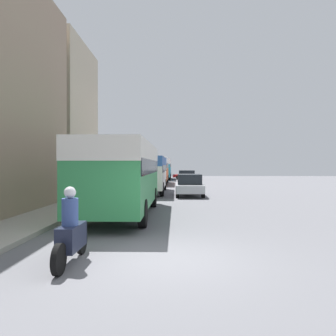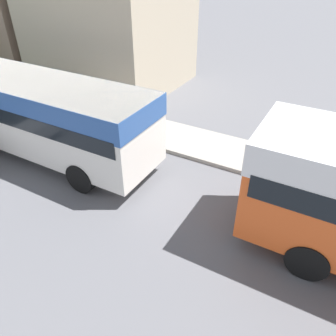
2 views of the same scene
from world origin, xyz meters
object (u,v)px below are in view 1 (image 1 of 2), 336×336
bus_third_in_line (157,167)px  pedestrian_near_curb (131,174)px  bus_lead (123,169)px  car_crossing (187,175)px  car_far_curb (189,185)px  bus_following (149,170)px  motorcycle_behind_lead (71,233)px  bus_rear (163,166)px

bus_third_in_line → pedestrian_near_curb: size_ratio=5.18×
bus_lead → car_crossing: bus_lead is taller
pedestrian_near_curb → car_far_curb: bearing=-70.3°
bus_lead → bus_third_in_line: (0.11, 24.08, 0.01)m
bus_following → bus_third_in_line: bearing=90.6°
bus_lead → bus_following: bus_lead is taller
bus_lead → car_far_curb: size_ratio=2.06×
bus_following → car_crossing: (3.82, 25.45, -1.12)m
car_crossing → bus_third_in_line: bearing=163.1°
car_far_curb → pedestrian_near_curb: (-6.75, 18.88, 0.26)m
bus_following → car_crossing: 25.76m
bus_third_in_line → motorcycle_behind_lead: (-0.12, -31.22, -1.35)m
motorcycle_behind_lead → car_far_curb: 16.57m
bus_lead → bus_rear: (0.32, 36.75, 0.03)m
car_far_curb → pedestrian_near_curb: bearing=-70.3°
bus_third_in_line → motorcycle_behind_lead: size_ratio=4.19×
bus_rear → bus_lead: bearing=-90.5°
car_crossing → car_far_curb: car_far_curb is taller
car_far_curb → bus_rear: bearing=-83.8°
bus_lead → bus_following: 11.59m
car_crossing → motorcycle_behind_lead: bearing=174.7°
bus_lead → bus_third_in_line: size_ratio=0.98×
bus_rear → car_far_curb: (2.98, -27.65, -1.25)m
bus_rear → pedestrian_near_curb: bearing=-113.3°
motorcycle_behind_lead → bus_following: bearing=89.2°
bus_lead → car_far_curb: bearing=70.1°
bus_following → bus_rear: bearing=89.8°
bus_rear → car_crossing: bus_rear is taller
motorcycle_behind_lead → pedestrian_near_curb: bearing=95.6°
bus_rear → pedestrian_near_curb: size_ratio=5.90×
pedestrian_near_curb → bus_third_in_line: bearing=-47.6°
bus_lead → car_far_curb: bus_lead is taller
bus_rear → car_far_curb: size_ratio=2.40×
bus_third_in_line → bus_rear: 12.67m
bus_third_in_line → bus_following: bearing=-89.4°
bus_third_in_line → bus_rear: (0.20, 12.67, 0.02)m
car_far_curb → pedestrian_near_curb: size_ratio=2.46×
bus_lead → pedestrian_near_curb: bearing=97.0°
car_far_curb → pedestrian_near_curb: pedestrian_near_curb is taller
bus_rear → bus_third_in_line: bearing=-90.9°
motorcycle_behind_lead → car_crossing: (4.07, 44.18, 0.06)m
motorcycle_behind_lead → car_crossing: bearing=84.7°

